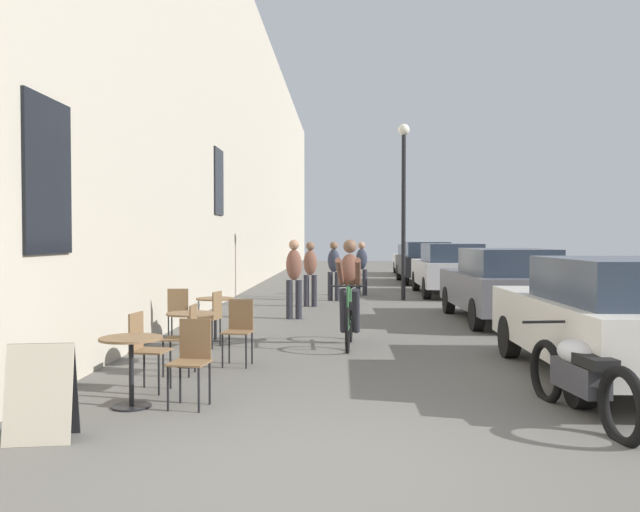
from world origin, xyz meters
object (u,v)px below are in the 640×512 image
(pedestrian_furthest, at_px, (362,265))
(parked_car_fifth, at_px, (414,259))
(cafe_table_near, at_px, (131,357))
(pedestrian_near, at_px, (294,274))
(cafe_chair_near_toward_wall, at_px, (192,356))
(cafe_table_mid, at_px, (190,327))
(sandwich_board_sign, at_px, (42,392))
(parked_car_fourth, at_px, (424,262))
(pedestrian_far, at_px, (334,267))
(parked_car_nearest, at_px, (608,317))
(cafe_chair_mid_toward_street, at_px, (185,334))
(pedestrian_mid, at_px, (310,270))
(cafe_chair_near_toward_street, at_px, (145,346))
(cyclist_on_bicycle, at_px, (350,295))
(cafe_chair_mid_toward_wall, at_px, (239,327))
(parked_car_third, at_px, (449,268))
(cafe_table_far, at_px, (215,310))
(cafe_chair_far_toward_wall, at_px, (179,310))
(street_lamp, at_px, (404,189))
(cafe_chair_far_toward_street, at_px, (211,315))
(parked_motorcycle, at_px, (581,377))
(parked_car_second, at_px, (502,284))

(pedestrian_furthest, xyz_separation_m, parked_car_fifth, (2.76, 10.93, -0.17))
(cafe_table_near, height_order, pedestrian_near, pedestrian_near)
(cafe_chair_near_toward_wall, xyz_separation_m, cafe_table_mid, (-0.52, 2.09, 0.00))
(sandwich_board_sign, distance_m, parked_car_fourth, 20.49)
(pedestrian_far, height_order, parked_car_nearest, pedestrian_far)
(cafe_chair_mid_toward_street, relative_size, sandwich_board_sign, 1.07)
(pedestrian_furthest, bearing_deg, pedestrian_mid, -113.16)
(cafe_chair_near_toward_street, relative_size, pedestrian_near, 0.52)
(cafe_chair_mid_toward_street, height_order, cyclist_on_bicycle, cyclist_on_bicycle)
(cafe_chair_mid_toward_wall, relative_size, sandwich_board_sign, 1.07)
(sandwich_board_sign, xyz_separation_m, parked_car_fourth, (5.68, 19.69, 0.40))
(sandwich_board_sign, bearing_deg, cafe_table_near, 69.49)
(cafe_chair_mid_toward_wall, height_order, parked_car_third, parked_car_third)
(cafe_table_far, relative_size, cafe_chair_far_toward_wall, 0.81)
(cafe_chair_far_toward_wall, bearing_deg, cafe_table_mid, -71.73)
(cafe_chair_far_toward_wall, xyz_separation_m, cyclist_on_bicycle, (2.87, -0.33, 0.29))
(cafe_chair_far_toward_wall, distance_m, parked_car_third, 10.77)
(cafe_table_mid, bearing_deg, street_lamp, 68.42)
(cafe_table_far, height_order, cafe_chair_far_toward_street, cafe_chair_far_toward_street)
(parked_motorcycle, bearing_deg, cafe_chair_mid_toward_street, 156.63)
(cafe_chair_mid_toward_wall, xyz_separation_m, pedestrian_far, (1.15, 9.09, 0.40))
(cafe_chair_near_toward_street, bearing_deg, pedestrian_far, 79.53)
(pedestrian_near, height_order, street_lamp, street_lamp)
(cafe_table_mid, bearing_deg, cafe_table_far, 92.38)
(cafe_table_near, bearing_deg, cafe_table_mid, 87.64)
(cafe_chair_near_toward_wall, relative_size, parked_car_fifth, 0.22)
(sandwich_board_sign, xyz_separation_m, parked_motorcycle, (4.86, 0.84, -0.01))
(pedestrian_mid, relative_size, street_lamp, 0.33)
(parked_motorcycle, bearing_deg, cafe_chair_mid_toward_wall, 145.90)
(cafe_chair_mid_toward_street, distance_m, cafe_chair_far_toward_wall, 2.78)
(parked_car_fourth, bearing_deg, parked_car_second, -89.24)
(cafe_table_mid, bearing_deg, cafe_chair_far_toward_wall, 108.27)
(pedestrian_far, height_order, street_lamp, street_lamp)
(cafe_chair_near_toward_wall, distance_m, parked_car_fifth, 24.38)
(pedestrian_furthest, distance_m, parked_car_fifth, 11.28)
(pedestrian_mid, xyz_separation_m, pedestrian_furthest, (1.38, 3.23, -0.01))
(parked_motorcycle, bearing_deg, cafe_chair_far_toward_street, 138.31)
(pedestrian_far, bearing_deg, cafe_chair_far_toward_wall, -109.40)
(sandwich_board_sign, distance_m, pedestrian_near, 8.55)
(pedestrian_far, relative_size, parked_car_second, 0.38)
(parked_car_second, bearing_deg, parked_car_fourth, 90.76)
(parked_car_fifth, relative_size, parked_motorcycle, 1.88)
(cafe_chair_mid_toward_wall, bearing_deg, cafe_chair_far_toward_street, 115.74)
(cafe_table_mid, height_order, pedestrian_near, pedestrian_near)
(pedestrian_furthest, bearing_deg, cafe_chair_far_toward_wall, -110.64)
(pedestrian_far, relative_size, parked_car_fifth, 0.41)
(pedestrian_furthest, bearing_deg, parked_car_fourth, 65.21)
(parked_car_fifth, bearing_deg, parked_car_fourth, -92.06)
(cafe_chair_near_toward_wall, xyz_separation_m, pedestrian_near, (0.50, 7.22, 0.44))
(pedestrian_far, bearing_deg, cafe_chair_near_toward_wall, -96.51)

